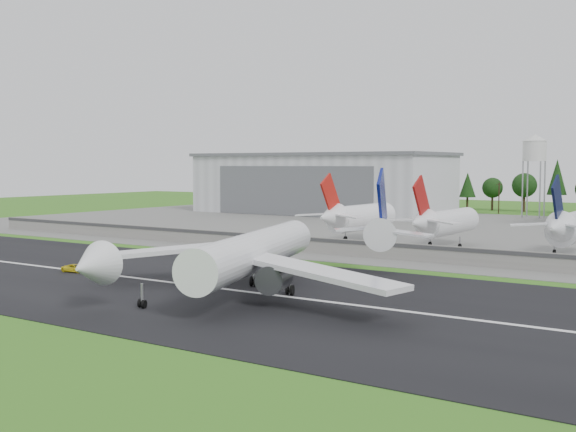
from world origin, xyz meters
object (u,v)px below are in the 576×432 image
Objects in this scene: main_airliner at (252,260)px; parked_jet_red_a at (355,217)px; ground_vehicle at (75,268)px; parked_jet_red_b at (443,222)px; parked_jet_navy at (571,227)px.

parked_jet_red_a is at bearing -91.92° from main_airliner.
ground_vehicle is at bearing -105.11° from parked_jet_red_a.
parked_jet_red_b is at bearing -0.09° from parked_jet_red_a.
ground_vehicle is 0.16× the size of parked_jet_navy.
main_airliner reaches higher than ground_vehicle.
ground_vehicle is 70.42m from parked_jet_red_a.
parked_jet_navy is (27.06, 0.04, 0.27)m from parked_jet_red_b.
main_airliner is at bearing -99.91° from ground_vehicle.
main_airliner is 73.13m from parked_jet_navy.
parked_jet_red_a is 21.82m from parked_jet_red_b.
main_airliner is at bearing -113.58° from parked_jet_navy.
parked_jet_red_b is (2.19, 66.97, 1.25)m from main_airliner.
ground_vehicle is 78.91m from parked_jet_red_b.
parked_jet_navy is at bearing -131.83° from main_airliner.
ground_vehicle is 0.16× the size of parked_jet_red_b.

